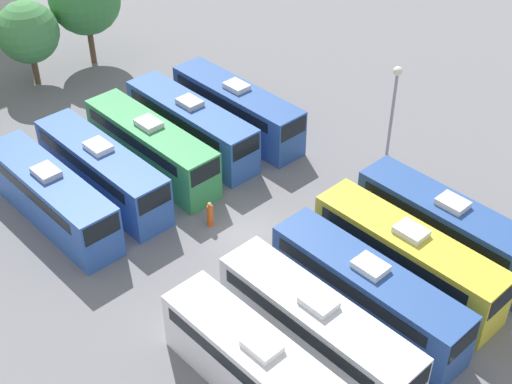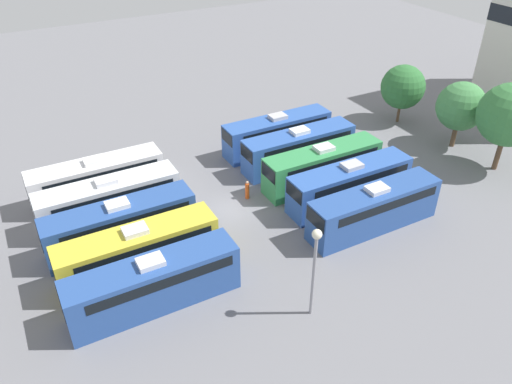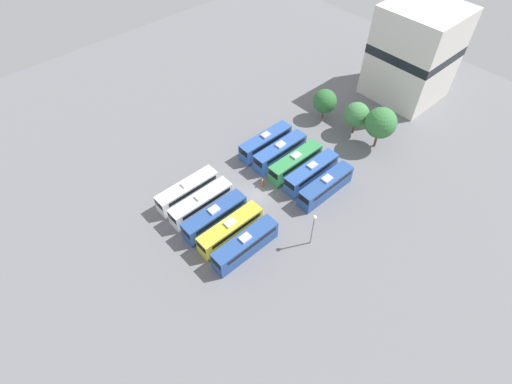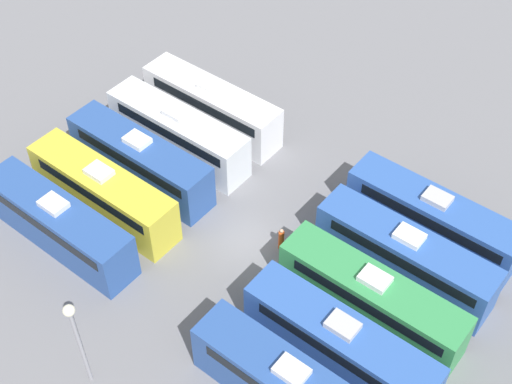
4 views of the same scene
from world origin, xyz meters
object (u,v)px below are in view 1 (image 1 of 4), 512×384
(bus_3, at_px, (406,256))
(bus_9, at_px, (237,107))
(bus_0, at_px, (261,371))
(worker_person, at_px, (210,215))
(bus_1, at_px, (316,327))
(bus_5, at_px, (51,195))
(bus_7, at_px, (151,146))
(bus_8, at_px, (191,124))
(bus_6, at_px, (102,169))
(tree_1, at_px, (28,32))
(bus_2, at_px, (367,291))
(light_pole, at_px, (395,95))
(bus_4, at_px, (447,227))

(bus_3, bearing_deg, bus_9, 78.03)
(bus_0, relative_size, worker_person, 6.47)
(bus_1, xyz_separation_m, bus_9, (10.68, 17.36, 0.00))
(bus_5, distance_m, bus_7, 7.31)
(bus_8, bearing_deg, worker_person, -121.96)
(bus_6, distance_m, bus_7, 3.73)
(bus_5, bearing_deg, bus_7, 1.77)
(tree_1, bearing_deg, bus_7, -91.62)
(bus_7, distance_m, tree_1, 15.68)
(bus_2, relative_size, bus_6, 1.00)
(bus_3, relative_size, tree_1, 1.64)
(bus_0, height_order, bus_7, same)
(bus_8, bearing_deg, bus_5, -177.39)
(tree_1, bearing_deg, bus_9, -66.92)
(light_pole, bearing_deg, bus_9, 119.62)
(bus_2, relative_size, tree_1, 1.64)
(worker_person, distance_m, light_pole, 14.07)
(bus_1, distance_m, light_pole, 18.08)
(bus_7, relative_size, tree_1, 1.64)
(bus_4, distance_m, bus_7, 18.90)
(bus_4, bearing_deg, bus_5, 129.48)
(bus_9, height_order, tree_1, tree_1)
(bus_8, bearing_deg, bus_7, -175.63)
(bus_9, distance_m, light_pole, 10.88)
(bus_5, bearing_deg, bus_1, -77.77)
(bus_0, bearing_deg, bus_9, 50.67)
(bus_2, bearing_deg, bus_8, 78.99)
(bus_0, relative_size, bus_9, 1.00)
(bus_1, height_order, bus_6, same)
(bus_3, xyz_separation_m, bus_8, (-0.00, 17.73, 0.00))
(bus_7, xyz_separation_m, bus_8, (3.49, 0.27, 0.00))
(bus_5, distance_m, tree_1, 17.69)
(bus_4, relative_size, bus_6, 1.00)
(bus_5, bearing_deg, bus_0, -89.43)
(bus_3, bearing_deg, bus_2, -176.34)
(bus_8, distance_m, bus_9, 3.69)
(bus_1, bearing_deg, bus_0, -178.98)
(tree_1, bearing_deg, bus_8, -78.68)
(bus_1, distance_m, bus_4, 10.52)
(bus_2, height_order, bus_8, same)
(bus_0, distance_m, tree_1, 34.09)
(bus_0, height_order, bus_1, same)
(worker_person, bearing_deg, bus_9, 39.33)
(bus_2, distance_m, bus_8, 18.29)
(bus_7, bearing_deg, tree_1, 88.38)
(bus_9, distance_m, tree_1, 17.26)
(bus_1, xyz_separation_m, bus_3, (7.03, 0.13, 0.00))
(tree_1, bearing_deg, bus_0, -102.87)
(worker_person, xyz_separation_m, tree_1, (1.41, 22.37, 3.47))
(bus_1, height_order, bus_5, same)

